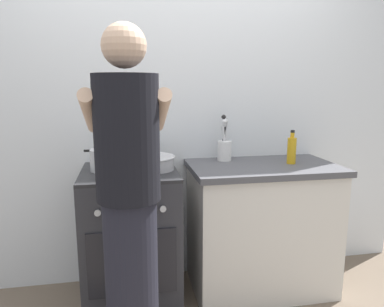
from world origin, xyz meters
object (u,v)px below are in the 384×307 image
stove_range (131,237)px  utensil_crock (224,148)px  mixing_bowl (151,162)px  oil_bottle (292,150)px  person (129,207)px  pot (106,160)px

stove_range → utensil_crock: size_ratio=2.76×
mixing_bowl → oil_bottle: 0.96m
utensil_crock → person: person is taller
mixing_bowl → person: (-0.15, -0.59, -0.09)m
pot → mixing_bowl: 0.28m
mixing_bowl → utensil_crock: size_ratio=0.95×
stove_range → pot: size_ratio=3.41×
utensil_crock → oil_bottle: bearing=-23.9°
stove_range → person: bearing=-90.8°
mixing_bowl → stove_range: bearing=-177.3°
mixing_bowl → pot: bearing=176.7°
oil_bottle → person: size_ratio=0.14×
oil_bottle → pot: bearing=179.0°
utensil_crock → oil_bottle: utensil_crock is taller
oil_bottle → mixing_bowl: bearing=179.7°
stove_range → utensil_crock: bearing=15.6°
pot → person: (0.13, -0.61, -0.11)m
pot → oil_bottle: 1.24m
oil_bottle → stove_range: bearing=-179.9°
pot → utensil_crock: 0.83m
utensil_crock → person: (-0.68, -0.77, -0.13)m
stove_range → person: size_ratio=0.53×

